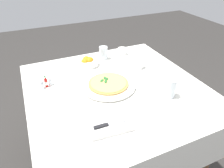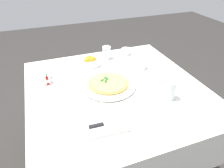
# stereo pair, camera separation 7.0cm
# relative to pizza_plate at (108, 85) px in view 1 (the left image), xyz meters

# --- Properties ---
(ground_plane) EXTENTS (8.00, 8.00, 0.00)m
(ground_plane) POSITION_rel_pizza_plate_xyz_m (0.04, -0.02, -0.77)
(ground_plane) COLOR #33302D
(dining_table) EXTENTS (1.13, 1.13, 0.76)m
(dining_table) POSITION_rel_pizza_plate_xyz_m (0.04, -0.02, -0.14)
(dining_table) COLOR white
(dining_table) RESTS_ON ground_plane
(pizza_plate) EXTENTS (0.36, 0.36, 0.02)m
(pizza_plate) POSITION_rel_pizza_plate_xyz_m (0.00, 0.00, 0.00)
(pizza_plate) COLOR white
(pizza_plate) RESTS_ON dining_table
(pizza) EXTENTS (0.26, 0.26, 0.02)m
(pizza) POSITION_rel_pizza_plate_xyz_m (-0.00, 0.00, 0.01)
(pizza) COLOR tan
(pizza) RESTS_ON pizza_plate
(coffee_cup_near_left) EXTENTS (0.13, 0.13, 0.06)m
(coffee_cup_near_left) POSITION_rel_pizza_plate_xyz_m (0.30, 0.40, 0.02)
(coffee_cup_near_left) COLOR white
(coffee_cup_near_left) RESTS_ON dining_table
(coffee_cup_far_left) EXTENTS (0.13, 0.13, 0.06)m
(coffee_cup_far_left) POSITION_rel_pizza_plate_xyz_m (0.31, 0.14, 0.02)
(coffee_cup_far_left) COLOR white
(coffee_cup_far_left) RESTS_ON dining_table
(water_glass_right_edge) EXTENTS (0.07, 0.07, 0.12)m
(water_glass_right_edge) POSITION_rel_pizza_plate_xyz_m (0.30, -0.25, 0.04)
(water_glass_right_edge) COLOR white
(water_glass_right_edge) RESTS_ON dining_table
(water_glass_center_back) EXTENTS (0.07, 0.07, 0.10)m
(water_glass_center_back) POSITION_rel_pizza_plate_xyz_m (0.12, 0.40, 0.04)
(water_glass_center_back) COLOR white
(water_glass_center_back) RESTS_ON dining_table
(napkin_folded) EXTENTS (0.23, 0.15, 0.02)m
(napkin_folded) POSITION_rel_pizza_plate_xyz_m (-0.14, -0.35, -0.00)
(napkin_folded) COLOR white
(napkin_folded) RESTS_ON dining_table
(dinner_knife) EXTENTS (0.20, 0.03, 0.01)m
(dinner_knife) POSITION_rel_pizza_plate_xyz_m (-0.14, -0.35, 0.01)
(dinner_knife) COLOR silver
(dinner_knife) RESTS_ON napkin_folded
(citrus_bowl) EXTENTS (0.15, 0.15, 0.07)m
(citrus_bowl) POSITION_rel_pizza_plate_xyz_m (-0.03, 0.34, 0.02)
(citrus_bowl) COLOR white
(citrus_bowl) RESTS_ON dining_table
(hot_sauce_bottle) EXTENTS (0.02, 0.02, 0.08)m
(hot_sauce_bottle) POSITION_rel_pizza_plate_xyz_m (-0.37, 0.16, 0.02)
(hot_sauce_bottle) COLOR #B7140F
(hot_sauce_bottle) RESTS_ON dining_table
(salt_shaker) EXTENTS (0.03, 0.03, 0.06)m
(salt_shaker) POSITION_rel_pizza_plate_xyz_m (-0.35, 0.17, 0.01)
(salt_shaker) COLOR white
(salt_shaker) RESTS_ON dining_table
(pepper_shaker) EXTENTS (0.03, 0.03, 0.06)m
(pepper_shaker) POSITION_rel_pizza_plate_xyz_m (-0.40, 0.15, 0.01)
(pepper_shaker) COLOR white
(pepper_shaker) RESTS_ON dining_table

